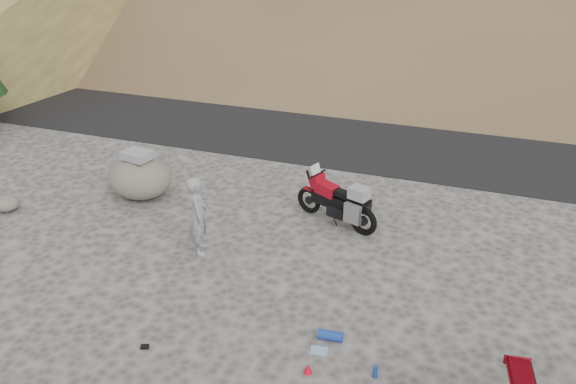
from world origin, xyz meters
name	(u,v)px	position (x,y,z in m)	size (l,w,h in m)	color
ground	(241,280)	(0.00, 0.00, 0.00)	(140.00, 140.00, 0.00)	#44413F
road	(352,126)	(0.00, 9.00, 0.00)	(120.00, 7.00, 0.05)	black
motorcycle	(339,203)	(1.21, 2.69, 0.55)	(2.06, 1.06, 1.28)	black
man	(201,251)	(-1.20, 0.67, 0.00)	(0.61, 0.40, 1.68)	gray
boulder	(140,177)	(-3.71, 2.41, 0.52)	(1.95, 1.83, 1.19)	#5D5750
small_rock	(6,203)	(-6.32, 0.75, 0.19)	(0.77, 0.74, 0.37)	#5D5750
gear_blue_mat	(330,336)	(2.04, -1.03, 0.08)	(0.17, 0.17, 0.41)	#193A96
gear_bottle	(375,372)	(2.90, -1.60, 0.10)	(0.08, 0.08, 0.21)	#193A96
gear_funnel	(308,368)	(1.92, -1.85, 0.09)	(0.14, 0.14, 0.18)	red
gear_glove_a	(145,347)	(-0.74, -2.21, 0.02)	(0.13, 0.09, 0.04)	black
gear_blue_cloth	(319,351)	(1.95, -1.35, 0.01)	(0.28, 0.20, 0.01)	#83A6CA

